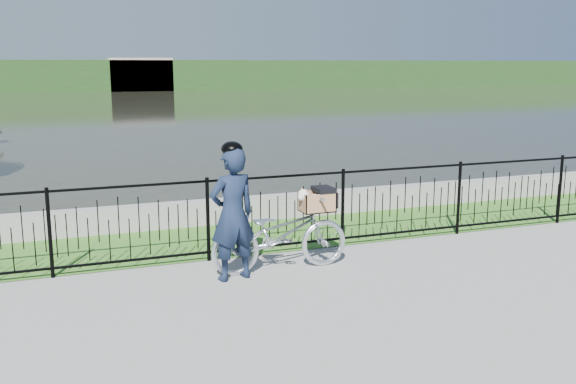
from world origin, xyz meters
name	(u,v)px	position (x,y,z in m)	size (l,w,h in m)	color
ground	(324,290)	(0.00, 0.00, 0.00)	(120.00, 120.00, 0.00)	gray
grass_strip	(256,235)	(0.00, 2.60, 0.00)	(60.00, 2.00, 0.01)	#396C21
water	(99,109)	(0.00, 33.00, 0.00)	(120.00, 120.00, 0.00)	#292A1F
quay_wall	(238,210)	(0.00, 3.60, 0.20)	(60.00, 0.30, 0.40)	gray
fence	(278,214)	(0.00, 1.60, 0.58)	(14.00, 0.06, 1.15)	black
far_treeline	(75,76)	(0.00, 60.00, 1.50)	(120.00, 6.00, 3.00)	#1E3B17
far_building_right	(140,75)	(6.00, 58.50, 1.60)	(6.00, 3.00, 3.20)	gray
bicycle_rig	(281,233)	(-0.22, 0.88, 0.49)	(1.83, 0.64, 1.07)	silver
cyclist	(232,212)	(-0.89, 0.75, 0.85)	(0.67, 0.51, 1.72)	#121C31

